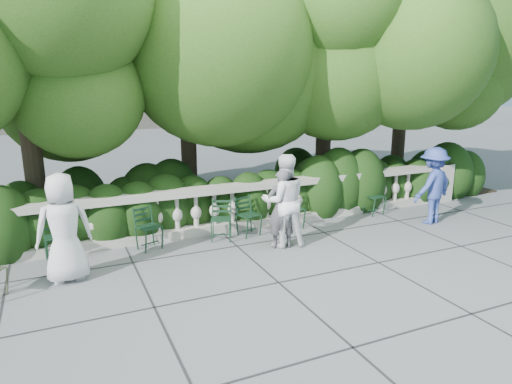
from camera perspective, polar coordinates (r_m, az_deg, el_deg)
name	(u,v)px	position (r m, az deg, el deg)	size (l,w,h in m)	color
ground	(278,256)	(8.50, 2.79, -8.05)	(90.00, 90.00, 0.00)	#585B61
balustrade	(241,207)	(9.90, -1.90, -1.86)	(12.00, 0.44, 1.00)	#9E998E
shrub_hedge	(222,214)	(11.11, -4.23, -2.73)	(15.00, 2.60, 1.70)	black
tree_canopy	(244,44)	(11.10, -1.48, 17.98)	(15.04, 6.52, 6.78)	#3F3023
chair_a	(154,251)	(8.96, -12.62, -7.21)	(0.44, 0.48, 0.84)	black
chair_b	(60,263)	(8.93, -23.33, -8.13)	(0.44, 0.48, 0.84)	black
chair_c	(221,243)	(9.20, -4.40, -6.32)	(0.44, 0.48, 0.84)	black
chair_d	(253,237)	(9.47, -0.36, -5.68)	(0.44, 0.48, 0.84)	black
chair_e	(296,230)	(9.95, 5.04, -4.75)	(0.44, 0.48, 0.84)	black
chair_f	(378,216)	(11.30, 14.98, -2.89)	(0.44, 0.48, 0.84)	black
chair_weathered	(0,300)	(7.92, -29.39, -11.70)	(0.44, 0.48, 0.84)	black
person_businessman	(64,228)	(7.86, -22.89, -4.16)	(0.87, 0.57, 1.78)	silver
person_woman_grey	(281,209)	(8.71, 3.19, -2.14)	(0.56, 0.37, 1.55)	#45454A
person_casual_man	(284,201)	(8.77, 3.52, -1.10)	(0.88, 0.69, 1.82)	white
person_older_blue	(433,186)	(10.93, 21.24, 0.75)	(1.12, 0.64, 1.73)	#314495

